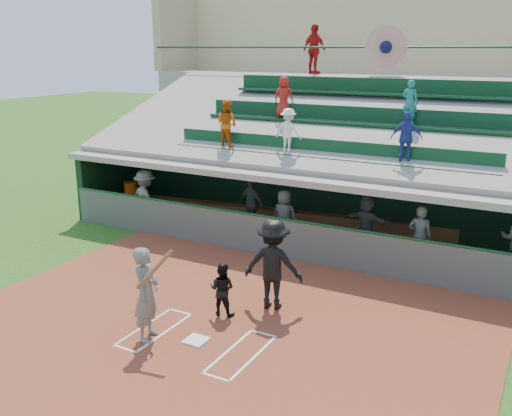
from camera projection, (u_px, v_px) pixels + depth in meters
The scene contains 19 objects.
ground at pixel (196, 342), 11.21m from camera, with size 100.00×100.00×0.00m, color #234F16.
dirt_slab at pixel (210, 331), 11.63m from camera, with size 11.00×9.00×0.02m, color brown.
home_plate at pixel (196, 340), 11.20m from camera, with size 0.43×0.43×0.03m, color silver.
batters_box_chalk at pixel (196, 341), 11.21m from camera, with size 2.65×1.85×0.01m.
dugout_floor at pixel (325, 242), 16.92m from camera, with size 16.00×3.50×0.04m, color gray.
concourse_slab at pixel (392, 136), 22.01m from camera, with size 20.00×3.00×4.60m, color #99968B.
grandstand at pixel (368, 148), 19.50m from camera, with size 20.40×10.40×7.80m.
batter_at_plate at pixel (147, 294), 11.06m from camera, with size 0.94×0.82×1.95m.
catcher at pixel (222, 289), 12.19m from camera, with size 0.57×0.44×1.16m, color black.
home_umpire at pixel (273, 264), 12.42m from camera, with size 1.31×0.75×2.02m, color black.
dugout_bench at pixel (338, 222), 18.04m from camera, with size 14.66×0.44×0.44m, color #936135.
white_table at pixel (133, 203), 19.87m from camera, with size 0.71×0.53×0.62m, color silver.
water_cooler at pixel (131, 188), 19.77m from camera, with size 0.44×0.44×0.44m, color #E5540D.
dugout_player_a at pixel (146, 199), 17.96m from camera, with size 1.21×0.70×1.87m, color #545651.
dugout_player_b at pixel (252, 204), 17.80m from camera, with size 0.99×0.41×1.68m, color #51544F.
dugout_player_c at pixel (284, 216), 16.65m from camera, with size 0.77×0.50×1.58m, color #5F625C.
dugout_player_d at pixel (367, 222), 16.12m from camera, with size 1.44×0.46×1.56m, color #5E605B.
dugout_player_e at pixel (420, 237), 14.65m from camera, with size 0.61×0.40×1.68m, color #60625C.
concourse_staff_a at pixel (314, 49), 21.84m from camera, with size 1.09×0.45×1.86m, color #AB1413.
Camera 1 is at (5.84, -8.29, 5.58)m, focal length 40.00 mm.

